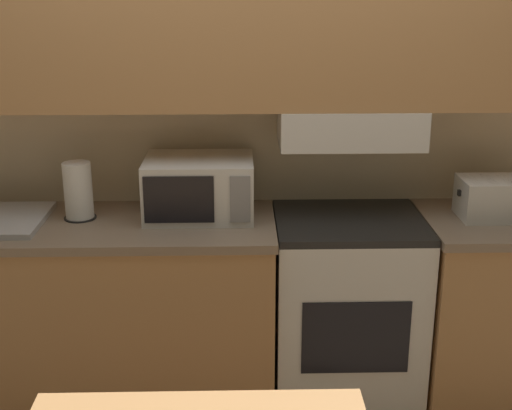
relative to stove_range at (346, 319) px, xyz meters
name	(u,v)px	position (x,y,z in m)	size (l,w,h in m)	color
ground_plane	(243,379)	(-0.45, 0.27, -0.47)	(16.00, 16.00, 0.00)	brown
wall_back	(244,88)	(-0.44, 0.21, 0.98)	(5.20, 0.38, 2.55)	beige
lower_counter_main	(97,323)	(-1.09, -0.01, 0.00)	(1.54, 0.58, 0.93)	tan
lower_counter_right_stub	(490,318)	(0.64, -0.01, 0.00)	(0.64, 0.58, 0.93)	tan
stove_range	(346,319)	(0.00, 0.00, 0.00)	(0.62, 0.54, 0.93)	silver
microwave	(199,187)	(-0.63, 0.07, 0.59)	(0.45, 0.35, 0.25)	silver
toaster	(496,198)	(0.61, 0.00, 0.55)	(0.31, 0.21, 0.17)	silver
paper_towel_roll	(78,191)	(-1.13, 0.04, 0.58)	(0.13, 0.13, 0.24)	black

